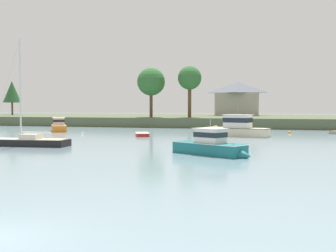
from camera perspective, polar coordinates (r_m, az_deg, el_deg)
The scene contains 13 objects.
far_shore_bank at distance 94.36m, azimuth 9.88°, elevation 0.82°, with size 196.96×41.64×1.83m, color #4C563D.
sailboat_black at distance 44.00m, azimuth -18.71°, elevation -2.31°, with size 8.53×3.07×11.16m.
cruiser_cream at distance 55.98m, azimuth 8.69°, elevation -0.66°, with size 10.00×5.11×4.88m.
dinghy_red at distance 55.74m, azimuth -3.54°, elevation -1.22°, with size 3.02×4.06×0.62m.
cruiser_orange at distance 69.31m, azimuth -14.76°, elevation -0.25°, with size 5.66×7.46×4.07m.
cruiser_teal at distance 33.99m, azimuth 6.41°, elevation -3.18°, with size 7.36×5.37×3.61m.
mooring_buoy_orange at distance 63.51m, azimuth 16.31°, elevation -0.90°, with size 0.49×0.49×0.54m.
mooring_buoy_yellow at distance 51.45m, azimuth -21.50°, elevation -1.82°, with size 0.42×0.42×0.47m.
mooring_buoy_white at distance 60.93m, azimuth -11.64°, elevation -1.02°, with size 0.37×0.37×0.42m.
shore_tree_right at distance 110.92m, azimuth -20.61°, elevation 4.41°, with size 4.38×4.38×8.45m.
shore_tree_left at distance 81.80m, azimuth -2.34°, elevation 6.06°, with size 5.45×5.45×9.69m.
shore_tree_inland_a at distance 80.13m, azimuth 2.99°, elevation 6.52°, with size 4.53×4.53×9.85m.
cottage_eastern at distance 97.54m, azimuth 9.48°, elevation 3.79°, with size 10.26×7.31×7.77m.
Camera 1 is at (8.45, -10.46, 3.98)m, focal length 44.45 mm.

